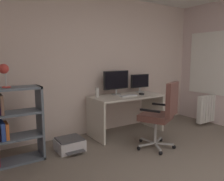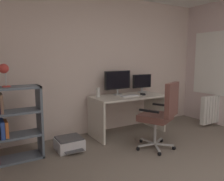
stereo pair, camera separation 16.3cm
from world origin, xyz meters
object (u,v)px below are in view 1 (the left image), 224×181
object	(u,v)px
office_chair	(162,112)
radiator	(210,108)
desk	(126,106)
printer	(70,144)
monitor_secondary	(140,82)
desk_lamp	(4,70)
computer_mouse	(141,94)
desktop_speaker	(97,93)
monitor_main	(116,81)
bookshelf	(3,128)
keyboard	(128,96)

from	to	relation	value
office_chair	radiator	world-z (taller)	office_chair
desk	office_chair	bearing A→B (deg)	-89.09
office_chair	printer	distance (m)	1.52
radiator	monitor_secondary	bearing A→B (deg)	154.62
desk_lamp	computer_mouse	bearing A→B (deg)	1.05
desktop_speaker	printer	xyz separation A→B (m)	(-0.67, -0.31, -0.72)
monitor_main	desktop_speaker	distance (m)	0.48
desk	radiator	xyz separation A→B (m)	(1.89, -0.51, -0.18)
monitor_secondary	desktop_speaker	distance (m)	1.04
office_chair	bookshelf	size ratio (longest dim) A/B	1.02
computer_mouse	printer	world-z (taller)	computer_mouse
computer_mouse	desktop_speaker	xyz separation A→B (m)	(-0.84, 0.23, 0.07)
office_chair	keyboard	bearing A→B (deg)	92.62
bookshelf	desk_lamp	xyz separation A→B (m)	(0.06, -0.00, 0.75)
desk	bookshelf	xyz separation A→B (m)	(-2.15, -0.15, -0.02)
desk	monitor_secondary	bearing A→B (deg)	19.86
monitor_secondary	radiator	bearing A→B (deg)	-25.38
office_chair	desk_lamp	world-z (taller)	desk_lamp
bookshelf	printer	distance (m)	1.01
computer_mouse	desk_lamp	bearing A→B (deg)	-169.17
monitor_secondary	computer_mouse	distance (m)	0.39
computer_mouse	printer	distance (m)	1.64
desk	bookshelf	world-z (taller)	bookshelf
desk	monitor_secondary	distance (m)	0.65
monitor_main	desk_lamp	xyz separation A→B (m)	(-1.98, -0.32, 0.27)
monitor_main	desk_lamp	distance (m)	2.02
monitor_secondary	desk_lamp	xyz separation A→B (m)	(-2.56, -0.32, 0.33)
monitor_main	monitor_secondary	xyz separation A→B (m)	(0.58, 0.00, -0.06)
monitor_main	radiator	bearing A→B (deg)	-18.60
office_chair	desktop_speaker	bearing A→B (deg)	119.12
office_chair	printer	xyz separation A→B (m)	(-1.25, 0.72, -0.50)
bookshelf	desktop_speaker	bearing A→B (deg)	9.80
monitor_main	monitor_secondary	world-z (taller)	monitor_main
desk	office_chair	distance (m)	0.91
keyboard	desk_lamp	xyz separation A→B (m)	(-2.07, -0.06, 0.53)
desk_lamp	printer	distance (m)	1.46
desktop_speaker	bookshelf	xyz separation A→B (m)	(-1.59, -0.27, -0.30)
monitor_main	keyboard	distance (m)	0.38
radiator	bookshelf	bearing A→B (deg)	175.00
desktop_speaker	radiator	world-z (taller)	desktop_speaker
keyboard	desktop_speaker	world-z (taller)	desktop_speaker
desk	desktop_speaker	distance (m)	0.64
desktop_speaker	printer	distance (m)	1.03
monitor_secondary	desk	bearing A→B (deg)	-160.14
radiator	desktop_speaker	bearing A→B (deg)	165.64
computer_mouse	desktop_speaker	world-z (taller)	desktop_speaker
desktop_speaker	desk_lamp	distance (m)	1.62
desk	printer	bearing A→B (deg)	-171.29
bookshelf	radiator	xyz separation A→B (m)	(4.04, -0.35, -0.17)
bookshelf	keyboard	bearing A→B (deg)	1.69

